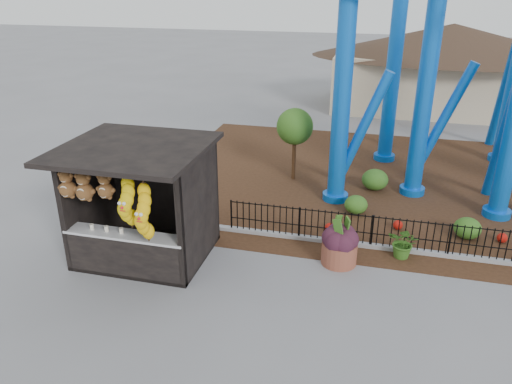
% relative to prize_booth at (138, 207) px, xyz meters
% --- Properties ---
extents(ground, '(120.00, 120.00, 0.00)m').
position_rel_prize_booth_xyz_m(ground, '(3.00, -0.92, -1.52)').
color(ground, slate).
rests_on(ground, ground).
extents(mulch_bed, '(18.00, 12.00, 0.02)m').
position_rel_prize_booth_xyz_m(mulch_bed, '(7.00, 7.08, -1.51)').
color(mulch_bed, '#331E11').
rests_on(mulch_bed, ground).
extents(curb, '(18.00, 0.18, 0.12)m').
position_rel_prize_booth_xyz_m(curb, '(7.00, 2.08, -1.46)').
color(curb, gray).
rests_on(curb, ground).
extents(prize_booth, '(3.50, 3.40, 3.12)m').
position_rel_prize_booth_xyz_m(prize_booth, '(0.00, 0.00, 0.00)').
color(prize_booth, black).
rests_on(prize_booth, ground).
extents(picket_fence, '(12.20, 0.06, 1.00)m').
position_rel_prize_booth_xyz_m(picket_fence, '(7.90, 2.08, -1.02)').
color(picket_fence, black).
rests_on(picket_fence, ground).
extents(terracotta_planter, '(1.04, 1.04, 0.59)m').
position_rel_prize_booth_xyz_m(terracotta_planter, '(5.03, 1.08, -1.22)').
color(terracotta_planter, brown).
rests_on(terracotta_planter, ground).
extents(planter_foliage, '(0.70, 0.70, 0.64)m').
position_rel_prize_booth_xyz_m(planter_foliage, '(5.03, 1.08, -0.61)').
color(planter_foliage, '#311320').
rests_on(planter_foliage, terracotta_planter).
extents(potted_plant, '(0.98, 0.92, 0.88)m').
position_rel_prize_booth_xyz_m(potted_plant, '(6.65, 1.78, -1.08)').
color(potted_plant, '#1E4C16').
rests_on(potted_plant, ground).
extents(landscaping, '(7.45, 4.18, 0.72)m').
position_rel_prize_booth_xyz_m(landscaping, '(7.47, 4.91, -1.20)').
color(landscaping, '#2D5719').
rests_on(landscaping, mulch_bed).
extents(pavilion, '(15.00, 15.00, 4.80)m').
position_rel_prize_booth_xyz_m(pavilion, '(9.00, 19.08, 1.55)').
color(pavilion, '#BFAD8C').
rests_on(pavilion, ground).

